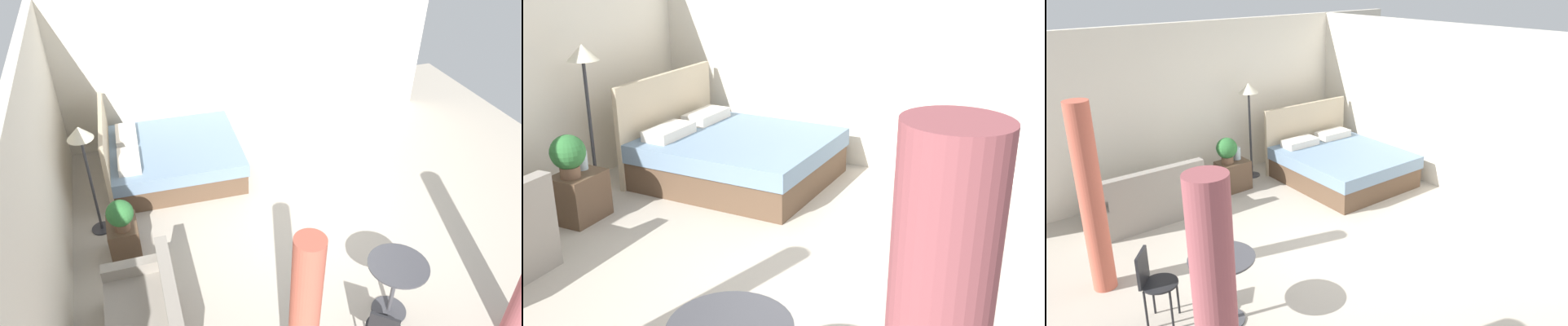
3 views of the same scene
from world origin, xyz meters
TOP-DOWN VIEW (x-y plane):
  - ground_plane at (0.00, 0.00)m, footprint 8.64×9.72m
  - wall_back at (0.00, 3.36)m, footprint 8.64×0.12m
  - wall_right at (2.82, 0.00)m, footprint 0.12×6.72m
  - bed at (1.69, 1.74)m, footprint 1.85×2.12m
  - nightstand at (0.08, 2.61)m, footprint 0.50×0.38m
  - potted_plant at (-0.02, 2.59)m, footprint 0.34×0.34m
  - vase at (0.20, 2.65)m, footprint 0.12×0.12m
  - floor_lamp at (0.65, 2.90)m, footprint 0.33×0.33m
  - balcony_table at (-1.84, -0.22)m, footprint 0.67×0.67m

SIDE VIEW (x-z plane):
  - ground_plane at x=0.00m, z-range -0.02..0.00m
  - nightstand at x=0.08m, z-range 0.00..0.49m
  - bed at x=1.69m, z-range -0.29..0.89m
  - balcony_table at x=-1.84m, z-range 0.15..0.91m
  - vase at x=0.20m, z-range 0.49..0.69m
  - potted_plant at x=-0.02m, z-range 0.51..0.94m
  - wall_back at x=0.00m, z-range 0.00..2.67m
  - wall_right at x=2.82m, z-range 0.00..2.67m
  - floor_lamp at x=0.65m, z-range 0.56..2.22m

